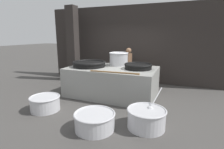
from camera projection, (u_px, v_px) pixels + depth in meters
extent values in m
plane|color=#474442|center=(112.00, 95.00, 6.02)|extent=(60.00, 60.00, 0.00)
cube|color=#2D2826|center=(130.00, 44.00, 7.58)|extent=(7.67, 0.24, 3.22)
cube|color=#2D2826|center=(73.00, 44.00, 7.68)|extent=(0.41, 0.41, 3.22)
cube|color=gray|center=(112.00, 81.00, 5.91)|extent=(2.91, 1.73, 0.95)
cylinder|color=black|center=(89.00, 65.00, 5.98)|extent=(1.09, 1.09, 0.14)
torus|color=black|center=(89.00, 62.00, 5.96)|extent=(1.13, 1.13, 0.09)
cylinder|color=black|center=(138.00, 67.00, 5.56)|extent=(0.85, 0.85, 0.14)
torus|color=black|center=(138.00, 65.00, 5.54)|extent=(0.89, 0.89, 0.07)
cylinder|color=silver|center=(119.00, 59.00, 6.20)|extent=(0.65, 0.65, 0.44)
torus|color=silver|center=(119.00, 53.00, 6.16)|extent=(0.69, 0.69, 0.05)
cylinder|color=brown|center=(114.00, 72.00, 4.98)|extent=(1.47, 0.13, 0.04)
cube|color=brown|center=(137.00, 74.00, 4.77)|extent=(0.13, 0.11, 0.02)
cylinder|color=brown|center=(127.00, 77.00, 6.89)|extent=(0.11, 0.11, 0.75)
cylinder|color=brown|center=(129.00, 77.00, 7.03)|extent=(0.11, 0.11, 0.75)
cube|color=#4C663F|center=(128.00, 73.00, 6.92)|extent=(0.19, 0.24, 0.49)
cube|color=brown|center=(128.00, 61.00, 6.81)|extent=(0.16, 0.46, 0.55)
cylinder|color=brown|center=(124.00, 61.00, 6.65)|extent=(0.31, 0.10, 0.51)
cylinder|color=brown|center=(128.00, 60.00, 7.06)|extent=(0.31, 0.10, 0.51)
sphere|color=brown|center=(129.00, 51.00, 6.73)|extent=(0.21, 0.21, 0.21)
cylinder|color=silver|center=(146.00, 119.00, 3.82)|extent=(0.82, 0.82, 0.42)
torus|color=silver|center=(147.00, 110.00, 3.78)|extent=(0.86, 0.86, 0.04)
cylinder|color=orange|center=(146.00, 115.00, 3.80)|extent=(0.72, 0.72, 0.10)
cylinder|color=orange|center=(149.00, 114.00, 3.69)|extent=(0.04, 0.06, 0.03)
cylinder|color=orange|center=(147.00, 110.00, 3.90)|extent=(0.06, 0.03, 0.03)
cylinder|color=orange|center=(155.00, 110.00, 3.87)|extent=(0.05, 0.05, 0.04)
cylinder|color=orange|center=(141.00, 115.00, 3.62)|extent=(0.05, 0.05, 0.04)
cylinder|color=orange|center=(152.00, 112.00, 3.77)|extent=(0.04, 0.06, 0.03)
cylinder|color=orange|center=(158.00, 113.00, 3.75)|extent=(0.06, 0.05, 0.03)
cylinder|color=orange|center=(142.00, 113.00, 3.73)|extent=(0.04, 0.04, 0.04)
cylinder|color=orange|center=(155.00, 112.00, 3.79)|extent=(0.06, 0.06, 0.04)
cylinder|color=orange|center=(156.00, 110.00, 3.86)|extent=(0.05, 0.06, 0.03)
cylinder|color=orange|center=(146.00, 112.00, 3.80)|extent=(0.05, 0.06, 0.04)
cylinder|color=orange|center=(150.00, 110.00, 3.87)|extent=(0.06, 0.06, 0.04)
sphere|color=silver|center=(150.00, 109.00, 3.89)|extent=(0.15, 0.15, 0.15)
cylinder|color=silver|center=(156.00, 98.00, 4.04)|extent=(0.20, 0.53, 0.40)
cylinder|color=silver|center=(45.00, 104.00, 4.74)|extent=(0.77, 0.77, 0.37)
torus|color=silver|center=(45.00, 97.00, 4.70)|extent=(0.81, 0.81, 0.04)
cylinder|color=tan|center=(45.00, 101.00, 4.72)|extent=(0.68, 0.68, 0.09)
cylinder|color=silver|center=(95.00, 121.00, 3.77)|extent=(0.86, 0.86, 0.36)
torus|color=silver|center=(95.00, 114.00, 3.73)|extent=(0.90, 0.90, 0.04)
cylinder|color=#6B9347|center=(95.00, 118.00, 3.75)|extent=(0.76, 0.76, 0.09)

